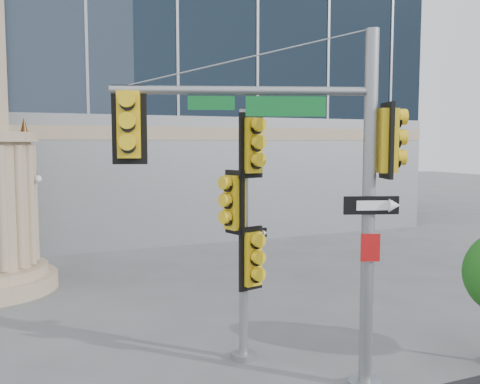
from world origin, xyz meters
name	(u,v)px	position (x,y,z in m)	size (l,w,h in m)	color
ground	(281,367)	(0.00, 0.00, 0.00)	(120.00, 120.00, 0.00)	#545456
main_signal_pole	(304,170)	(-0.12, -1.09, 4.25)	(5.11, 2.21, 6.86)	slate
secondary_signal_pole	(245,216)	(-0.59, 0.57, 3.22)	(1.01, 0.73, 5.48)	slate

